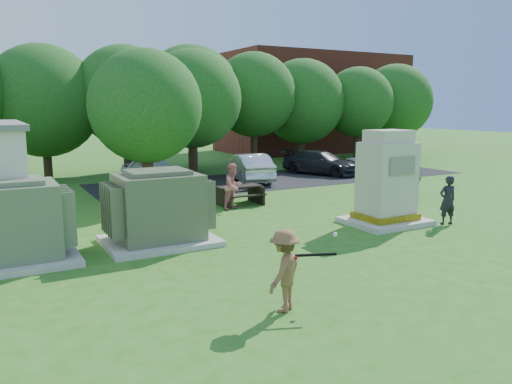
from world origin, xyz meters
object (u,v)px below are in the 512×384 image
picnic_table (239,193)px  person_walking_right (416,177)px  person_at_picnic (233,186)px  car_dark (321,163)px  car_silver_a (249,167)px  car_silver_b (378,162)px  transformer_left (10,224)px  transformer_right (159,209)px  car_white (154,173)px  generator_cabinet (387,183)px  person_by_generator (447,200)px  batter (284,271)px

picnic_table → person_walking_right: 7.45m
person_at_picnic → person_walking_right: (7.68, -1.54, 0.03)m
person_walking_right → car_dark: size_ratio=0.39×
car_silver_a → car_silver_b: size_ratio=0.98×
transformer_left → picnic_table: transformer_left is taller
transformer_right → person_at_picnic: transformer_right is taller
transformer_right → car_dark: 15.65m
car_silver_b → car_dark: bearing=-37.4°
person_at_picnic → car_white: size_ratio=0.41×
transformer_right → generator_cabinet: generator_cabinet is taller
person_at_picnic → car_dark: (8.55, 6.30, -0.20)m
person_by_generator → car_dark: 12.28m
person_at_picnic → batter: bearing=-133.6°
batter → car_white: bearing=-132.2°
transformer_right → car_dark: bearing=37.4°
car_white → batter: bearing=-111.3°
person_at_picnic → car_dark: size_ratio=0.38×
transformer_right → car_dark: transformer_right is taller
batter → person_walking_right: person_walking_right is taller
transformer_left → picnic_table: (8.16, 3.89, -0.51)m
picnic_table → batter: batter is taller
transformer_right → person_by_generator: bearing=-14.2°
batter → car_silver_b: (15.10, 14.09, -0.17)m
batter → car_dark: bearing=-162.0°
car_white → car_silver_a: same height
person_by_generator → car_silver_b: (6.82, 10.73, -0.18)m
person_walking_right → transformer_right: bearing=-41.2°
transformer_left → batter: bearing=-52.5°
person_by_generator → car_silver_b: person_by_generator is taller
transformer_left → batter: (4.30, -5.61, -0.19)m
person_walking_right → car_silver_a: person_walking_right is taller
person_walking_right → car_silver_b: person_walking_right is taller
transformer_right → person_at_picnic: size_ratio=1.75×
batter → car_silver_a: batter is taller
transformer_left → person_at_picnic: bearing=23.0°
car_white → car_silver_a: bearing=-15.0°
transformer_right → batter: bearing=-83.8°
generator_cabinet → batter: 7.91m
car_silver_b → person_by_generator: bearing=37.5°
generator_cabinet → car_silver_a: (0.45, 10.29, -0.62)m
car_silver_a → person_at_picnic: bearing=69.6°
person_by_generator → person_walking_right: 4.74m
transformer_left → transformer_right: 3.70m
generator_cabinet → car_silver_a: 10.32m
transformer_right → car_silver_a: bearing=49.9°
batter → car_silver_b: size_ratio=0.35×
car_white → car_silver_b: bearing=-16.3°
car_silver_a → person_walking_right: bearing=130.4°
picnic_table → batter: (-3.85, -9.50, 0.32)m
car_white → person_walking_right: bearing=-53.7°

